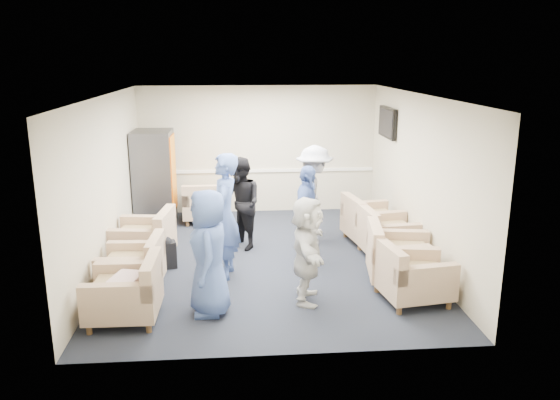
{
  "coord_description": "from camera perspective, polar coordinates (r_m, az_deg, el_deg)",
  "views": [
    {
      "loc": [
        -0.47,
        -8.51,
        3.27
      ],
      "look_at": [
        0.24,
        0.2,
        0.97
      ],
      "focal_mm": 35.0,
      "sensor_mm": 36.0,
      "label": 1
    }
  ],
  "objects": [
    {
      "name": "left_wall",
      "position": [
        8.96,
        -17.63,
        1.64
      ],
      "size": [
        0.02,
        6.0,
        2.7
      ],
      "primitive_type": "cube",
      "color": "beige",
      "rests_on": "floor"
    },
    {
      "name": "right_wall",
      "position": [
        9.22,
        14.28,
        2.24
      ],
      "size": [
        0.02,
        6.0,
        2.7
      ],
      "primitive_type": "cube",
      "color": "beige",
      "rests_on": "floor"
    },
    {
      "name": "person_mid_left",
      "position": [
        8.22,
        -5.84,
        -1.72
      ],
      "size": [
        0.53,
        0.74,
        1.91
      ],
      "primitive_type": "imported",
      "rotation": [
        0.0,
        0.0,
        -1.68
      ],
      "color": "#445FA4",
      "rests_on": "floor"
    },
    {
      "name": "armchair_right_near",
      "position": [
        7.76,
        13.33,
        -7.79
      ],
      "size": [
        1.01,
        1.01,
        0.71
      ],
      "rotation": [
        0.0,
        0.0,
        1.72
      ],
      "color": "tan",
      "rests_on": "floor"
    },
    {
      "name": "armchair_corner",
      "position": [
        11.2,
        -7.78,
        -0.51
      ],
      "size": [
        0.89,
        0.89,
        0.7
      ],
      "rotation": [
        0.0,
        0.0,
        3.15
      ],
      "color": "tan",
      "rests_on": "floor"
    },
    {
      "name": "person_front_left",
      "position": [
        7.09,
        -7.44,
        -5.49
      ],
      "size": [
        0.57,
        0.84,
        1.67
      ],
      "primitive_type": "imported",
      "rotation": [
        0.0,
        0.0,
        -1.53
      ],
      "color": "#445FA4",
      "rests_on": "floor"
    },
    {
      "name": "front_wall",
      "position": [
        5.86,
        0.24,
        -4.43
      ],
      "size": [
        5.0,
        0.02,
        2.7
      ],
      "primitive_type": "cube",
      "color": "beige",
      "rests_on": "floor"
    },
    {
      "name": "back_wall",
      "position": [
        11.68,
        -2.28,
        5.26
      ],
      "size": [
        5.0,
        0.02,
        2.7
      ],
      "primitive_type": "cube",
      "color": "beige",
      "rests_on": "floor"
    },
    {
      "name": "backpack",
      "position": [
        8.9,
        -11.8,
        -5.32
      ],
      "size": [
        0.35,
        0.29,
        0.52
      ],
      "rotation": [
        0.0,
        0.0,
        0.26
      ],
      "color": "black",
      "rests_on": "floor"
    },
    {
      "name": "pillow",
      "position": [
        7.23,
        -15.75,
        -8.14
      ],
      "size": [
        0.44,
        0.52,
        0.13
      ],
      "primitive_type": "cube",
      "rotation": [
        0.0,
        0.0,
        -1.83
      ],
      "color": "beige",
      "rests_on": "armchair_left_near"
    },
    {
      "name": "person_mid_right",
      "position": [
        8.82,
        2.8,
        -1.54
      ],
      "size": [
        0.73,
        1.02,
        1.61
      ],
      "primitive_type": "imported",
      "rotation": [
        0.0,
        0.0,
        1.17
      ],
      "color": "#445FA4",
      "rests_on": "floor"
    },
    {
      "name": "person_front_right",
      "position": [
        7.42,
        2.86,
        -5.23
      ],
      "size": [
        0.63,
        1.42,
        1.48
      ],
      "primitive_type": "imported",
      "rotation": [
        0.0,
        0.0,
        1.43
      ],
      "color": "silver",
      "rests_on": "floor"
    },
    {
      "name": "vending_machine",
      "position": [
        11.09,
        -12.96,
        2.25
      ],
      "size": [
        0.77,
        0.89,
        1.89
      ],
      "color": "#4D4E55",
      "rests_on": "floor"
    },
    {
      "name": "person_back_left",
      "position": [
        9.46,
        -4.09,
        -0.4
      ],
      "size": [
        0.92,
        0.99,
        1.61
      ],
      "primitive_type": "imported",
      "rotation": [
        0.0,
        0.0,
        -1.04
      ],
      "color": "black",
      "rests_on": "floor"
    },
    {
      "name": "ceiling",
      "position": [
        8.54,
        -1.5,
        10.89
      ],
      "size": [
        6.0,
        6.0,
        0.0
      ],
      "primitive_type": "plane",
      "rotation": [
        3.14,
        0.0,
        0.0
      ],
      "color": "white",
      "rests_on": "back_wall"
    },
    {
      "name": "chair_rail",
      "position": [
        11.74,
        -2.26,
        3.08
      ],
      "size": [
        4.98,
        0.04,
        0.06
      ],
      "primitive_type": "cube",
      "color": "white",
      "rests_on": "back_wall"
    },
    {
      "name": "armchair_left_near",
      "position": [
        7.29,
        -15.55,
        -9.44
      ],
      "size": [
        0.89,
        0.89,
        0.71
      ],
      "rotation": [
        0.0,
        0.0,
        -1.58
      ],
      "color": "tan",
      "rests_on": "floor"
    },
    {
      "name": "person_back_right",
      "position": [
        9.75,
        3.6,
        0.54
      ],
      "size": [
        0.79,
        1.21,
        1.77
      ],
      "primitive_type": "imported",
      "rotation": [
        0.0,
        0.0,
        1.45
      ],
      "color": "silver",
      "rests_on": "floor"
    },
    {
      "name": "armchair_right_midnear",
      "position": [
        8.33,
        12.06,
        -5.97
      ],
      "size": [
        1.06,
        1.06,
        0.75
      ],
      "rotation": [
        0.0,
        0.0,
        1.43
      ],
      "color": "tan",
      "rests_on": "floor"
    },
    {
      "name": "armchair_right_far",
      "position": [
        10.01,
        9.27,
        -2.37
      ],
      "size": [
        1.04,
        1.04,
        0.72
      ],
      "rotation": [
        0.0,
        0.0,
        1.73
      ],
      "color": "tan",
      "rests_on": "floor"
    },
    {
      "name": "tv",
      "position": [
        10.78,
        11.14,
        7.94
      ],
      "size": [
        0.1,
        1.0,
        0.58
      ],
      "color": "black",
      "rests_on": "right_wall"
    },
    {
      "name": "armchair_left_far",
      "position": [
        9.18,
        -13.79,
        -4.14
      ],
      "size": [
        1.03,
        1.03,
        0.74
      ],
      "rotation": [
        0.0,
        0.0,
        -1.69
      ],
      "color": "tan",
      "rests_on": "floor"
    },
    {
      "name": "armchair_left_mid",
      "position": [
        8.15,
        -14.85,
        -6.88
      ],
      "size": [
        0.88,
        0.88,
        0.68
      ],
      "rotation": [
        0.0,
        0.0,
        -1.62
      ],
      "color": "tan",
      "rests_on": "floor"
    },
    {
      "name": "floor",
      "position": [
        9.13,
        -1.38,
        -6.27
      ],
      "size": [
        6.0,
        6.0,
        0.0
      ],
      "primitive_type": "plane",
      "color": "black",
      "rests_on": "ground"
    },
    {
      "name": "armchair_right_midfar",
      "position": [
        9.38,
        10.84,
        -3.64
      ],
      "size": [
        0.98,
        0.98,
        0.72
      ],
      "rotation": [
        0.0,
        0.0,
        1.66
      ],
      "color": "tan",
      "rests_on": "floor"
    }
  ]
}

